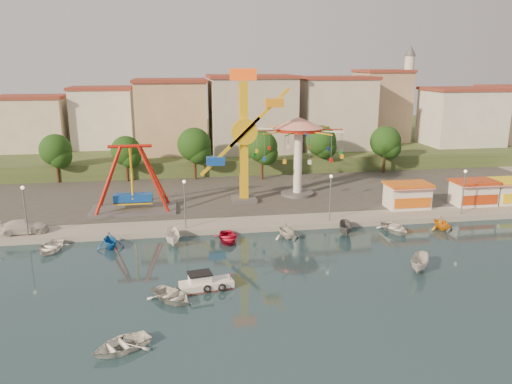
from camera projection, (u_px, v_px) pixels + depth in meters
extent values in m
plane|color=#122A33|center=(285.00, 278.00, 42.45)|extent=(200.00, 200.00, 0.00)
cube|color=#9E998E|center=(219.00, 151.00, 101.60)|extent=(200.00, 100.00, 0.60)
cube|color=#4C4944|center=(239.00, 187.00, 70.96)|extent=(90.00, 28.00, 0.01)
cube|color=#384C26|center=(217.00, 141.00, 106.07)|extent=(200.00, 60.00, 3.00)
cube|color=#59595E|center=(134.00, 209.00, 59.63)|extent=(10.00, 5.00, 0.30)
cube|color=#1344A6|center=(133.00, 198.00, 59.26)|extent=(4.50, 1.40, 1.00)
cylinder|color=#AB1A0D|center=(130.00, 146.00, 57.70)|extent=(5.00, 0.40, 0.40)
cube|color=#59595E|center=(244.00, 199.00, 63.71)|extent=(3.00, 3.00, 0.50)
cube|color=yellow|center=(244.00, 143.00, 61.88)|extent=(1.00, 1.00, 15.00)
cube|color=#EC4A0D|center=(243.00, 74.00, 59.78)|extent=(3.20, 0.50, 1.40)
cylinder|color=yellow|center=(244.00, 132.00, 60.73)|extent=(3.20, 0.50, 3.20)
cube|color=yellow|center=(259.00, 118.00, 60.38)|extent=(7.48, 0.35, 7.16)
cube|color=orange|center=(274.00, 103.00, 60.23)|extent=(2.20, 1.20, 1.00)
cylinder|color=#59595E|center=(297.00, 193.00, 66.72)|extent=(4.40, 4.40, 0.40)
cylinder|color=white|center=(298.00, 162.00, 65.63)|extent=(1.10, 1.10, 9.00)
cylinder|color=#AB1A0D|center=(299.00, 129.00, 64.55)|extent=(6.00, 6.00, 0.50)
cone|color=red|center=(299.00, 122.00, 64.32)|extent=(6.40, 6.40, 1.40)
cube|color=white|center=(407.00, 196.00, 60.62)|extent=(5.00, 3.00, 2.80)
cube|color=#D45E12|center=(408.00, 184.00, 60.23)|extent=(5.40, 3.40, 0.25)
cube|color=red|center=(414.00, 190.00, 58.70)|extent=(5.00, 0.77, 0.43)
cube|color=white|center=(473.00, 194.00, 61.97)|extent=(5.00, 3.00, 2.80)
cube|color=#B7340E|center=(475.00, 181.00, 61.58)|extent=(5.40, 3.40, 0.25)
cube|color=red|center=(482.00, 187.00, 60.05)|extent=(5.00, 0.77, 0.43)
cube|color=white|center=(512.00, 192.00, 62.80)|extent=(5.00, 3.00, 2.80)
cylinder|color=#59595E|center=(25.00, 213.00, 50.38)|extent=(0.14, 0.14, 5.00)
cylinder|color=#59595E|center=(185.00, 206.00, 52.85)|extent=(0.14, 0.14, 5.00)
cylinder|color=#59595E|center=(330.00, 199.00, 55.32)|extent=(0.14, 0.14, 5.00)
cylinder|color=#59595E|center=(463.00, 193.00, 57.80)|extent=(0.14, 0.14, 5.00)
cylinder|color=#382314|center=(58.00, 171.00, 73.15)|extent=(0.44, 0.44, 3.60)
sphere|color=black|center=(56.00, 150.00, 72.37)|extent=(4.60, 4.60, 4.60)
cylinder|color=#382314|center=(127.00, 170.00, 74.02)|extent=(0.44, 0.44, 3.40)
sphere|color=black|center=(126.00, 151.00, 73.28)|extent=(4.35, 4.35, 4.35)
cylinder|color=#382314|center=(195.00, 167.00, 75.08)|extent=(0.44, 0.44, 3.92)
sphere|color=black|center=(194.00, 145.00, 74.23)|extent=(5.02, 5.02, 5.02)
cylinder|color=#382314|center=(262.00, 167.00, 75.28)|extent=(0.44, 0.44, 3.66)
sphere|color=black|center=(262.00, 147.00, 74.49)|extent=(4.68, 4.68, 4.68)
cylinder|color=#382314|center=(320.00, 161.00, 79.66)|extent=(0.44, 0.44, 3.80)
sphere|color=black|center=(321.00, 141.00, 78.84)|extent=(4.86, 4.86, 4.86)
cylinder|color=#382314|center=(384.00, 161.00, 79.48)|extent=(0.44, 0.44, 3.77)
sphere|color=black|center=(385.00, 141.00, 78.66)|extent=(4.83, 4.83, 4.83)
cube|color=beige|center=(18.00, 120.00, 79.04)|extent=(9.26, 9.53, 11.87)
cube|color=silver|center=(101.00, 125.00, 86.39)|extent=(12.33, 9.01, 8.63)
cube|color=tan|center=(178.00, 116.00, 88.64)|extent=(11.95, 9.28, 11.23)
cube|color=beige|center=(257.00, 122.00, 88.01)|extent=(12.59, 10.50, 9.20)
cube|color=beige|center=(325.00, 118.00, 93.34)|extent=(10.75, 9.23, 9.24)
cube|color=tan|center=(396.00, 113.00, 93.36)|extent=(12.77, 10.96, 11.21)
cube|color=silver|center=(459.00, 110.00, 93.54)|extent=(8.23, 8.98, 12.36)
cube|color=beige|center=(499.00, 116.00, 100.54)|extent=(11.59, 10.93, 8.76)
cylinder|color=silver|center=(407.00, 98.00, 96.82)|extent=(1.80, 1.80, 16.00)
cylinder|color=#59595E|center=(409.00, 72.00, 95.55)|extent=(2.80, 2.80, 0.30)
cone|color=#59595E|center=(411.00, 50.00, 94.54)|extent=(2.20, 2.20, 2.00)
cube|color=white|center=(206.00, 286.00, 40.45)|extent=(4.48, 2.34, 0.77)
cube|color=#AB1A0D|center=(207.00, 288.00, 40.50)|extent=(4.48, 2.34, 0.14)
cube|color=white|center=(200.00, 278.00, 40.29)|extent=(1.90, 1.56, 0.77)
cube|color=black|center=(200.00, 274.00, 40.18)|extent=(2.10, 1.76, 0.10)
torus|color=black|center=(207.00, 289.00, 39.60)|extent=(0.67, 0.28, 0.65)
torus|color=black|center=(222.00, 288.00, 39.83)|extent=(0.67, 0.28, 0.65)
imported|color=silver|center=(172.00, 296.00, 38.39)|extent=(4.63, 4.83, 0.81)
imported|color=white|center=(121.00, 345.00, 31.75)|extent=(4.72, 4.32, 0.80)
imported|color=silver|center=(420.00, 263.00, 43.75)|extent=(3.27, 3.81, 1.43)
imported|color=silver|center=(23.00, 227.00, 51.68)|extent=(5.03, 2.57, 1.40)
imported|color=white|center=(50.00, 247.00, 48.44)|extent=(3.56, 4.44, 0.82)
imported|color=blue|center=(110.00, 240.00, 49.21)|extent=(3.40, 3.68, 1.60)
imported|color=white|center=(173.00, 237.00, 50.18)|extent=(1.58, 3.84, 1.46)
imported|color=#BB0E2F|center=(227.00, 237.00, 51.12)|extent=(2.86, 3.97, 0.82)
imported|color=silver|center=(286.00, 230.00, 51.97)|extent=(3.53, 3.80, 1.65)
imported|color=#525257|center=(346.00, 229.00, 53.01)|extent=(2.20, 3.76, 1.37)
imported|color=white|center=(395.00, 228.00, 53.93)|extent=(3.64, 4.61, 0.86)
imported|color=orange|center=(442.00, 223.00, 54.68)|extent=(2.84, 3.19, 1.54)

